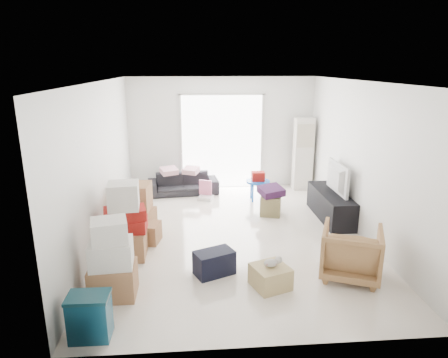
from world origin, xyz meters
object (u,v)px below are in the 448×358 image
armchair (351,250)px  wood_crate (270,277)px  television (332,189)px  ac_tower (303,154)px  tv_console (331,205)px  sofa (183,180)px  storage_bins (90,317)px  kids_table (258,180)px  ottoman (271,205)px

armchair → wood_crate: (-1.20, -0.20, -0.26)m
television → wood_crate: size_ratio=2.22×
ac_tower → tv_console: size_ratio=1.08×
sofa → wood_crate: (1.27, -4.29, -0.17)m
ac_tower → armchair: 4.29m
tv_console → storage_bins: bearing=-139.3°
sofa → storage_bins: (-0.94, -5.19, -0.05)m
tv_console → wood_crate: (-1.69, -2.46, -0.12)m
storage_bins → wood_crate: (2.21, 0.90, -0.12)m
television → armchair: 2.33m
kids_table → sofa: bearing=159.6°
sofa → kids_table: (1.69, -0.63, 0.15)m
storage_bins → ac_tower: bearing=54.2°
sofa → ottoman: (1.81, -1.55, -0.12)m
ottoman → kids_table: 0.97m
storage_bins → armchair: bearing=17.8°
wood_crate → tv_console: bearing=55.5°
wood_crate → ottoman: bearing=78.9°
television → armchair: size_ratio=1.23×
tv_console → kids_table: bearing=136.6°
television → wood_crate: 3.02m
sofa → wood_crate: bearing=-79.6°
tv_console → television: (0.00, 0.00, 0.34)m
ac_tower → armchair: (-0.44, -4.25, -0.46)m
ac_tower → storage_bins: ac_tower is taller
storage_bins → wood_crate: storage_bins is taller
television → storage_bins: (-3.90, -3.36, -0.34)m
armchair → kids_table: bearing=-54.5°
storage_bins → kids_table: (2.63, 4.56, 0.20)m
wood_crate → kids_table: bearing=83.5°
sofa → ottoman: size_ratio=4.08×
ac_tower → sofa: bearing=-177.1°
ottoman → wood_crate: size_ratio=0.87×
armchair → ottoman: 2.64m
television → storage_bins: bearing=129.8°
tv_console → wood_crate: size_ratio=3.52×
ac_tower → kids_table: bearing=-147.5°
tv_console → storage_bins: (-3.90, -3.36, -0.00)m
sofa → armchair: (2.48, -4.10, 0.10)m
tv_console → ottoman: 1.19m
kids_table → wood_crate: (-0.42, -3.66, -0.32)m
ac_tower → kids_table: ac_tower is taller
armchair → kids_table: size_ratio=1.26×
tv_console → wood_crate: bearing=-124.5°
television → sofa: (-2.96, 1.83, -0.29)m
television → ottoman: television is taller
ac_tower → armchair: bearing=-95.9°
ac_tower → kids_table: 1.50m
armchair → storage_bins: 3.59m
sofa → wood_crate: sofa is taller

